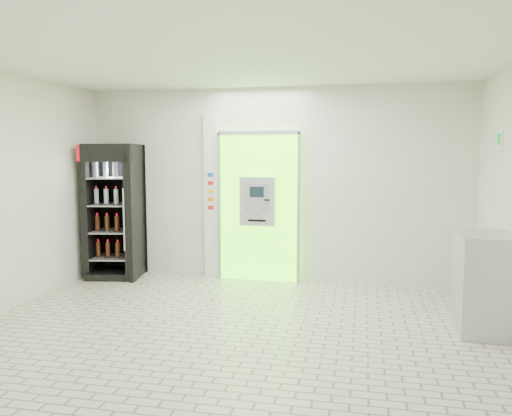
% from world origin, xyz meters
% --- Properties ---
extents(ground, '(6.00, 6.00, 0.00)m').
position_xyz_m(ground, '(0.00, 0.00, 0.00)').
color(ground, beige).
rests_on(ground, ground).
extents(room_shell, '(6.00, 6.00, 6.00)m').
position_xyz_m(room_shell, '(0.00, 0.00, 1.84)').
color(room_shell, silver).
rests_on(room_shell, ground).
extents(atm_assembly, '(1.30, 0.24, 2.33)m').
position_xyz_m(atm_assembly, '(-0.20, 2.41, 1.17)').
color(atm_assembly, '#5BFD12').
rests_on(atm_assembly, ground).
extents(pillar, '(0.22, 0.11, 2.60)m').
position_xyz_m(pillar, '(-0.98, 2.45, 1.30)').
color(pillar, silver).
rests_on(pillar, ground).
extents(beverage_cooler, '(0.91, 0.86, 2.13)m').
position_xyz_m(beverage_cooler, '(-2.50, 2.14, 1.02)').
color(beverage_cooler, black).
rests_on(beverage_cooler, ground).
extents(steel_cabinet, '(0.58, 0.84, 1.10)m').
position_xyz_m(steel_cabinet, '(2.72, 0.66, 0.55)').
color(steel_cabinet, '#AEB0B6').
rests_on(steel_cabinet, ground).
extents(exit_sign, '(0.02, 0.22, 0.26)m').
position_xyz_m(exit_sign, '(2.99, 1.40, 2.12)').
color(exit_sign, white).
rests_on(exit_sign, room_shell).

